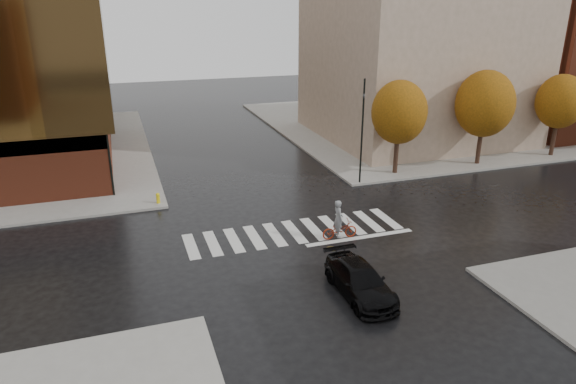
% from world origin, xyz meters
% --- Properties ---
extents(ground, '(120.00, 120.00, 0.00)m').
position_xyz_m(ground, '(0.00, 0.00, 0.00)').
color(ground, black).
rests_on(ground, ground).
extents(sidewalk_ne, '(30.00, 30.00, 0.15)m').
position_xyz_m(sidewalk_ne, '(21.00, 21.00, 0.07)').
color(sidewalk_ne, gray).
rests_on(sidewalk_ne, ground).
extents(crosswalk, '(12.00, 3.00, 0.01)m').
position_xyz_m(crosswalk, '(0.00, 0.50, 0.01)').
color(crosswalk, silver).
rests_on(crosswalk, ground).
extents(building_ne_tan, '(16.00, 16.00, 18.00)m').
position_xyz_m(building_ne_tan, '(17.00, 17.00, 9.15)').
color(building_ne_tan, gray).
rests_on(building_ne_tan, sidewalk_ne).
extents(building_ne_brick, '(14.00, 14.00, 14.00)m').
position_xyz_m(building_ne_brick, '(33.00, 16.00, 7.15)').
color(building_ne_brick, maroon).
rests_on(building_ne_brick, sidewalk_ne).
extents(building_nw_far, '(14.00, 12.00, 20.00)m').
position_xyz_m(building_nw_far, '(-16.00, 37.00, 10.15)').
color(building_nw_far, gray).
rests_on(building_nw_far, sidewalk_nw).
extents(tree_ne_a, '(3.80, 3.80, 6.50)m').
position_xyz_m(tree_ne_a, '(10.00, 7.40, 4.46)').
color(tree_ne_a, black).
rests_on(tree_ne_a, sidewalk_ne).
extents(tree_ne_b, '(4.20, 4.20, 6.89)m').
position_xyz_m(tree_ne_b, '(17.00, 7.40, 4.62)').
color(tree_ne_b, black).
rests_on(tree_ne_b, sidewalk_ne).
extents(tree_ne_c, '(3.60, 3.60, 6.31)m').
position_xyz_m(tree_ne_c, '(24.00, 7.40, 4.37)').
color(tree_ne_c, black).
rests_on(tree_ne_c, sidewalk_ne).
extents(sedan, '(1.83, 4.44, 1.29)m').
position_xyz_m(sedan, '(0.50, -6.28, 0.64)').
color(sedan, black).
rests_on(sedan, ground).
extents(cyclist, '(1.89, 0.74, 2.11)m').
position_xyz_m(cyclist, '(1.91, -1.00, 0.72)').
color(cyclist, maroon).
rests_on(cyclist, ground).
extents(traffic_light_nw, '(0.19, 0.17, 6.40)m').
position_xyz_m(traffic_light_nw, '(-9.00, 9.00, 3.70)').
color(traffic_light_nw, black).
rests_on(traffic_light_nw, sidewalk_nw).
extents(traffic_light_ne, '(0.19, 0.21, 6.87)m').
position_xyz_m(traffic_light_ne, '(6.69, 6.30, 4.02)').
color(traffic_light_ne, black).
rests_on(traffic_light_ne, sidewalk_ne).
extents(fire_hydrant, '(0.23, 0.23, 0.65)m').
position_xyz_m(fire_hydrant, '(-6.50, 6.72, 0.51)').
color(fire_hydrant, yellow).
rests_on(fire_hydrant, sidewalk_nw).
extents(manhole, '(0.59, 0.59, 0.01)m').
position_xyz_m(manhole, '(1.08, -2.00, 0.01)').
color(manhole, '#4A3E1A').
rests_on(manhole, ground).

